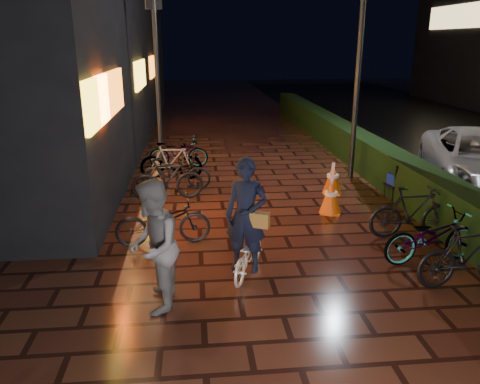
{
  "coord_description": "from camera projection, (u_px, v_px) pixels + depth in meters",
  "views": [
    {
      "loc": [
        -1.72,
        -7.24,
        3.65
      ],
      "look_at": [
        -0.94,
        0.62,
        1.1
      ],
      "focal_mm": 35.0,
      "sensor_mm": 36.0,
      "label": 1
    }
  ],
  "objects": [
    {
      "name": "ground",
      "position": [
        297.0,
        261.0,
        8.14
      ],
      "size": [
        80.0,
        80.0,
        0.0
      ],
      "primitive_type": "plane",
      "color": "#381911",
      "rests_on": "ground"
    },
    {
      "name": "hedge",
      "position": [
        343.0,
        139.0,
        15.87
      ],
      "size": [
        0.7,
        20.0,
        1.0
      ],
      "primitive_type": "cube",
      "color": "black",
      "rests_on": "ground"
    },
    {
      "name": "bystander_person",
      "position": [
        153.0,
        247.0,
        6.45
      ],
      "size": [
        0.75,
        0.95,
        1.9
      ],
      "primitive_type": "imported",
      "rotation": [
        0.0,
        0.0,
        -1.6
      ],
      "color": "slate",
      "rests_on": "ground"
    },
    {
      "name": "lamp_post_hedge",
      "position": [
        358.0,
        69.0,
        12.24
      ],
      "size": [
        0.52,
        0.16,
        5.38
      ],
      "color": "black",
      "rests_on": "ground"
    },
    {
      "name": "lamp_post_sf",
      "position": [
        158.0,
        79.0,
        13.26
      ],
      "size": [
        0.45,
        0.23,
        4.8
      ],
      "color": "black",
      "rests_on": "ground"
    },
    {
      "name": "cyclist",
      "position": [
        247.0,
        233.0,
        7.45
      ],
      "size": [
        0.99,
        1.46,
        1.98
      ],
      "color": "white",
      "rests_on": "ground"
    },
    {
      "name": "traffic_barrier",
      "position": [
        332.0,
        187.0,
        11.0
      ],
      "size": [
        0.97,
        1.9,
        0.78
      ],
      "color": "#E9570C",
      "rests_on": "ground"
    },
    {
      "name": "cart_assembly",
      "position": [
        396.0,
        181.0,
        11.21
      ],
      "size": [
        0.56,
        0.59,
        0.92
      ],
      "color": "black",
      "rests_on": "ground"
    },
    {
      "name": "parked_bikes_storefront",
      "position": [
        172.0,
        174.0,
        11.74
      ],
      "size": [
        1.96,
        6.4,
        1.03
      ],
      "color": "black",
      "rests_on": "ground"
    },
    {
      "name": "parked_bikes_hedge",
      "position": [
        435.0,
        233.0,
        8.07
      ],
      "size": [
        1.95,
        2.47,
        1.03
      ],
      "color": "black",
      "rests_on": "ground"
    }
  ]
}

